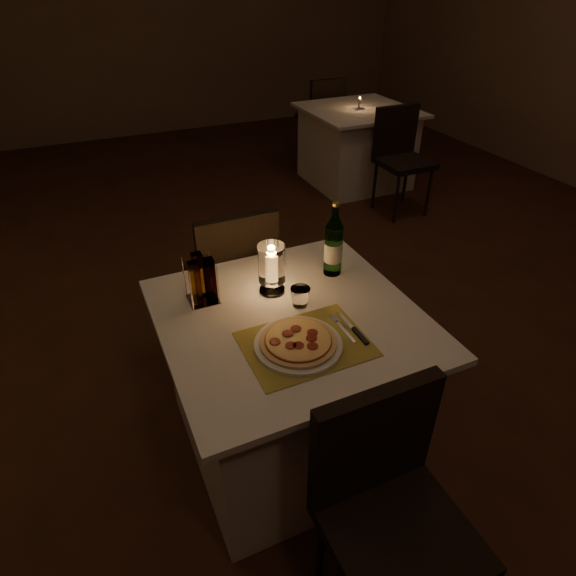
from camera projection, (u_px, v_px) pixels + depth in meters
name	position (u px, v px, depth m)	size (l,w,h in m)	color
floor	(255.00, 395.00, 2.56)	(8.00, 10.00, 0.02)	#412114
wall_back	(93.00, 5.00, 5.50)	(8.00, 0.02, 3.00)	#7F5F4A
main_table	(290.00, 382.00, 2.10)	(1.00, 1.00, 0.74)	white
chair_near	(387.00, 496.00, 1.46)	(0.42, 0.42, 0.90)	black
chair_far	(234.00, 270.00, 2.54)	(0.42, 0.42, 0.90)	black
placemat	(306.00, 344.00, 1.75)	(0.45, 0.34, 0.00)	#A49139
plate	(298.00, 344.00, 1.73)	(0.32, 0.32, 0.01)	white
pizza	(298.00, 341.00, 1.73)	(0.28, 0.28, 0.02)	#D8B77F
fork	(341.00, 326.00, 1.83)	(0.02, 0.18, 0.00)	silver
knife	(357.00, 333.00, 1.79)	(0.02, 0.22, 0.01)	black
tumbler	(300.00, 297.00, 1.93)	(0.08, 0.08, 0.08)	white
water_bottle	(333.00, 246.00, 2.08)	(0.08, 0.08, 0.34)	#6CB05F
hurricane_candle	(272.00, 265.00, 1.97)	(0.11, 0.11, 0.22)	white
cruet_caddy	(202.00, 282.00, 1.92)	(0.12, 0.12, 0.21)	white
neighbor_table_right	(356.00, 146.00, 4.82)	(1.00, 1.00, 0.74)	white
neighbor_chair_ra	(400.00, 150.00, 4.18)	(0.42, 0.42, 0.90)	black
neighbor_chair_rb	(324.00, 112.00, 5.26)	(0.42, 0.42, 0.90)	black
neighbor_candle_right	(359.00, 103.00, 4.59)	(0.03, 0.03, 0.11)	white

